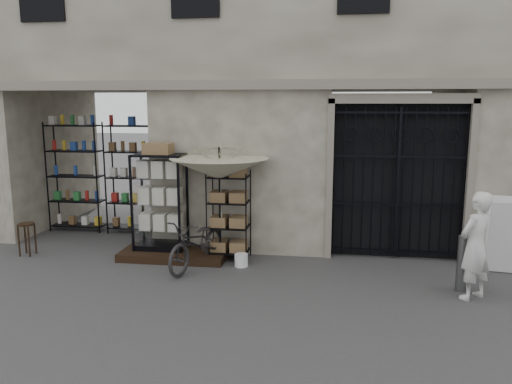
% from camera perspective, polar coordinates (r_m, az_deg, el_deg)
% --- Properties ---
extents(ground, '(80.00, 80.00, 0.00)m').
position_cam_1_polar(ground, '(7.86, 4.39, -11.69)').
color(ground, black).
rests_on(ground, ground).
extents(main_building, '(14.00, 4.00, 9.00)m').
position_cam_1_polar(main_building, '(11.40, 6.19, 18.04)').
color(main_building, '#B6AD99').
rests_on(main_building, ground).
extents(shop_recess, '(3.00, 1.70, 3.00)m').
position_cam_1_polar(shop_recess, '(11.33, -17.78, 2.45)').
color(shop_recess, black).
rests_on(shop_recess, ground).
extents(shop_shelving, '(2.70, 0.50, 2.50)m').
position_cam_1_polar(shop_shelving, '(11.83, -16.88, 1.58)').
color(shop_shelving, black).
rests_on(shop_shelving, ground).
extents(iron_gate, '(2.50, 0.21, 3.00)m').
position_cam_1_polar(iron_gate, '(9.75, 15.78, 1.38)').
color(iron_gate, black).
rests_on(iron_gate, ground).
extents(step_platform, '(2.00, 0.90, 0.15)m').
position_cam_1_polar(step_platform, '(9.71, -9.32, -7.03)').
color(step_platform, black).
rests_on(step_platform, ground).
extents(display_cabinet, '(0.99, 0.69, 1.98)m').
position_cam_1_polar(display_cabinet, '(9.69, -10.92, -1.65)').
color(display_cabinet, black).
rests_on(display_cabinet, step_platform).
extents(wire_rack, '(0.75, 0.54, 1.68)m').
position_cam_1_polar(wire_rack, '(9.36, -3.11, -2.83)').
color(wire_rack, black).
rests_on(wire_rack, ground).
extents(market_umbrella, '(2.01, 2.03, 2.56)m').
position_cam_1_polar(market_umbrella, '(9.09, -4.22, 3.31)').
color(market_umbrella, black).
rests_on(market_umbrella, ground).
extents(white_bucket, '(0.27, 0.27, 0.23)m').
position_cam_1_polar(white_bucket, '(9.11, -1.70, -7.79)').
color(white_bucket, white).
rests_on(white_bucket, ground).
extents(bicycle, '(0.84, 1.05, 1.74)m').
position_cam_1_polar(bicycle, '(9.14, -6.64, -8.56)').
color(bicycle, black).
rests_on(bicycle, ground).
extents(wooden_stool, '(0.38, 0.38, 0.63)m').
position_cam_1_polar(wooden_stool, '(10.67, -24.70, -4.84)').
color(wooden_stool, black).
rests_on(wooden_stool, ground).
extents(steel_bollard, '(0.17, 0.17, 0.90)m').
position_cam_1_polar(steel_bollard, '(8.49, 22.49, -7.57)').
color(steel_bollard, '#5B5B5B').
rests_on(steel_bollard, ground).
extents(shopkeeper, '(1.50, 1.66, 0.39)m').
position_cam_1_polar(shopkeeper, '(8.40, 23.38, -11.06)').
color(shopkeeper, silver).
rests_on(shopkeeper, ground).
extents(easel_sign, '(0.71, 0.79, 1.28)m').
position_cam_1_polar(easel_sign, '(9.68, 26.68, -4.44)').
color(easel_sign, silver).
rests_on(easel_sign, ground).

